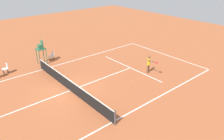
% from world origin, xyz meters
% --- Properties ---
extents(ground_plane, '(60.00, 60.00, 0.00)m').
position_xyz_m(ground_plane, '(0.00, 0.00, 0.00)').
color(ground_plane, '#AD5933').
extents(court_lines, '(10.21, 24.01, 0.01)m').
position_xyz_m(court_lines, '(0.00, 0.00, 0.00)').
color(court_lines, white).
rests_on(court_lines, ground).
extents(tennis_net, '(10.81, 0.10, 1.07)m').
position_xyz_m(tennis_net, '(0.00, 0.00, 0.50)').
color(tennis_net, '#4C4C51').
rests_on(tennis_net, ground).
extents(player_serving, '(1.28, 0.47, 1.66)m').
position_xyz_m(player_serving, '(-1.83, -7.06, 0.98)').
color(player_serving, brown).
rests_on(player_serving, ground).
extents(tennis_ball, '(0.07, 0.07, 0.07)m').
position_xyz_m(tennis_ball, '(-1.96, -4.85, 0.03)').
color(tennis_ball, '#CCE033').
rests_on(tennis_ball, ground).
extents(umpire_chair, '(0.80, 0.80, 2.41)m').
position_xyz_m(umpire_chair, '(6.32, -0.59, 1.61)').
color(umpire_chair, '#2D6B4C').
rests_on(umpire_chair, ground).
extents(courtside_chair_mid, '(0.44, 0.46, 0.95)m').
position_xyz_m(courtside_chair_mid, '(6.52, -1.72, 0.53)').
color(courtside_chair_mid, '#262626').
rests_on(courtside_chair_mid, ground).
extents(courtside_chair_far, '(0.44, 0.46, 0.95)m').
position_xyz_m(courtside_chair_far, '(6.34, 2.83, 0.53)').
color(courtside_chair_far, '#262626').
rests_on(courtside_chair_far, ground).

